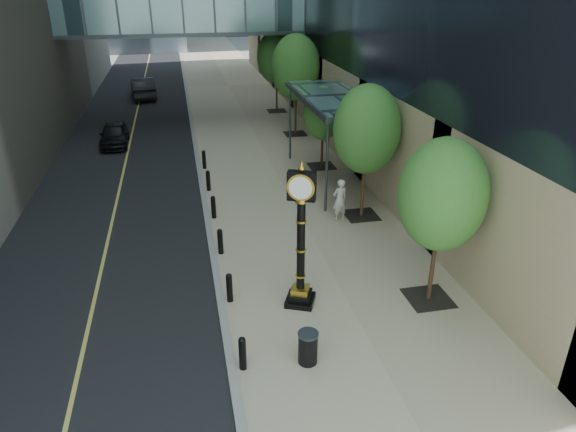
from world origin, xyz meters
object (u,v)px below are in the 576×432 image
at_px(street_clock, 301,247).
at_px(pedestrian, 340,200).
at_px(car_near, 114,134).
at_px(trash_bin, 308,348).
at_px(car_far, 143,88).

distance_m(street_clock, pedestrian, 6.48).
distance_m(street_clock, car_near, 20.35).
relative_size(trash_bin, pedestrian, 0.48).
relative_size(street_clock, car_near, 1.17).
relative_size(street_clock, pedestrian, 2.49).
relative_size(street_clock, trash_bin, 5.16).
distance_m(street_clock, car_far, 33.24).
xyz_separation_m(car_near, car_far, (1.17, 13.70, 0.18)).
distance_m(trash_bin, car_far, 35.85).
bearing_deg(car_near, trash_bin, -73.61).
bearing_deg(trash_bin, street_clock, 80.87).
relative_size(pedestrian, car_far, 0.36).
height_order(street_clock, car_near, street_clock).
bearing_deg(car_far, car_near, 78.40).
height_order(street_clock, trash_bin, street_clock).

